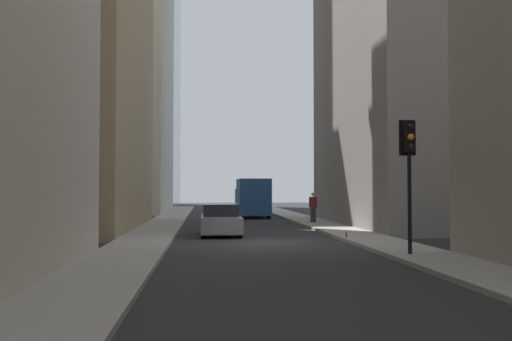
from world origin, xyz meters
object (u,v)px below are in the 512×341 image
hatchback_grey (221,221)px  traffic_light_foreground (409,155)px  discarded_bottle (346,235)px  pedestrian (313,206)px  delivery_truck (252,198)px

hatchback_grey → traffic_light_foreground: traffic_light_foreground is taller
traffic_light_foreground → discarded_bottle: (6.05, 0.46, -2.89)m
pedestrian → discarded_bottle: size_ratio=6.53×
delivery_truck → discarded_bottle: 20.10m
delivery_truck → hatchback_grey: size_ratio=1.50×
hatchback_grey → discarded_bottle: size_ratio=15.93×
hatchback_grey → traffic_light_foreground: size_ratio=1.05×
delivery_truck → discarded_bottle: delivery_truck is taller
delivery_truck → pedestrian: delivery_truck is taller
hatchback_grey → discarded_bottle: hatchback_grey is taller
delivery_truck → pedestrian: 9.81m
hatchback_grey → pedestrian: bearing=-37.5°
delivery_truck → traffic_light_foreground: 26.19m
discarded_bottle → pedestrian: bearing=-3.4°
traffic_light_foreground → discarded_bottle: 6.73m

